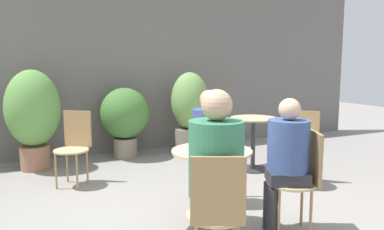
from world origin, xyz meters
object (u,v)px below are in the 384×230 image
at_px(bistro_chair_1, 303,173).
at_px(cafe_table_near, 212,174).
at_px(bistro_chair_3, 303,141).
at_px(seated_person_0, 216,168).
at_px(seated_person_1, 286,154).
at_px(seated_person_2, 209,138).
at_px(bistro_chair_4, 75,141).
at_px(bistro_chair_2, 208,152).
at_px(cafe_table_far, 253,134).
at_px(beer_glass_1, 213,136).
at_px(bistro_chair_0, 217,207).
at_px(beer_glass_0, 211,143).
at_px(potted_plant_0, 33,113).
at_px(potted_plant_1, 125,116).
at_px(potted_plant_2, 190,110).

bearing_deg(bistro_chair_1, cafe_table_near, -90.00).
distance_m(bistro_chair_3, seated_person_0, 2.30).
distance_m(seated_person_0, seated_person_1, 0.89).
height_order(seated_person_1, seated_person_2, seated_person_2).
distance_m(bistro_chair_3, bistro_chair_4, 2.77).
xyz_separation_m(bistro_chair_2, seated_person_1, (0.24, -0.97, 0.16)).
bearing_deg(cafe_table_far, bistro_chair_2, -144.44).
distance_m(cafe_table_near, beer_glass_1, 0.34).
xyz_separation_m(cafe_table_near, bistro_chair_4, (-0.88, 1.88, 0.01)).
height_order(cafe_table_far, seated_person_0, seated_person_0).
bearing_deg(bistro_chair_3, bistro_chair_0, -98.19).
relative_size(bistro_chair_4, beer_glass_0, 4.62).
height_order(cafe_table_far, seated_person_1, seated_person_1).
height_order(bistro_chair_1, bistro_chair_4, same).
bearing_deg(beer_glass_0, bistro_chair_1, -12.12).
bearing_deg(seated_person_1, seated_person_0, -44.94).
relative_size(seated_person_0, seated_person_1, 1.10).
height_order(bistro_chair_2, beer_glass_0, beer_glass_0).
bearing_deg(seated_person_1, beer_glass_1, -106.99).
height_order(potted_plant_0, potted_plant_1, potted_plant_0).
relative_size(bistro_chair_4, seated_person_1, 0.76).
relative_size(beer_glass_0, potted_plant_0, 0.14).
xyz_separation_m(bistro_chair_4, potted_plant_0, (-0.42, 0.90, 0.27)).
relative_size(bistro_chair_2, bistro_chair_4, 1.00).
relative_size(bistro_chair_1, seated_person_2, 0.74).
xyz_separation_m(bistro_chair_4, seated_person_0, (0.61, -2.45, 0.22)).
height_order(cafe_table_near, seated_person_1, seated_person_1).
bearing_deg(bistro_chair_2, potted_plant_0, 153.52).
xyz_separation_m(bistro_chair_0, potted_plant_1, (0.34, 3.62, 0.12)).
distance_m(bistro_chair_2, seated_person_2, 0.23).
bearing_deg(bistro_chair_0, seated_person_0, -90.00).
bearing_deg(bistro_chair_1, cafe_table_far, -176.48).
xyz_separation_m(bistro_chair_4, potted_plant_1, (0.89, 1.04, 0.12)).
bearing_deg(cafe_table_near, seated_person_2, 64.72).
relative_size(cafe_table_far, seated_person_0, 0.57).
bearing_deg(bistro_chair_4, cafe_table_near, -29.95).
xyz_separation_m(bistro_chair_4, seated_person_2, (1.15, -1.31, 0.18)).
distance_m(bistro_chair_0, beer_glass_1, 1.01).
distance_m(bistro_chair_0, seated_person_0, 0.26).
bearing_deg(bistro_chair_0, bistro_chair_1, -135.00).
bearing_deg(beer_glass_0, bistro_chair_2, 63.65).
relative_size(bistro_chair_4, seated_person_2, 0.74).
distance_m(seated_person_2, potted_plant_1, 2.36).
xyz_separation_m(cafe_table_far, bistro_chair_4, (-2.31, 0.39, 0.03)).
xyz_separation_m(bistro_chair_0, bistro_chair_4, (-0.55, 2.58, 0.00)).
bearing_deg(cafe_table_far, bistro_chair_1, -111.77).
height_order(bistro_chair_2, seated_person_1, seated_person_1).
height_order(bistro_chair_1, potted_plant_0, potted_plant_0).
distance_m(cafe_table_near, seated_person_1, 0.65).
height_order(potted_plant_1, potted_plant_2, potted_plant_2).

